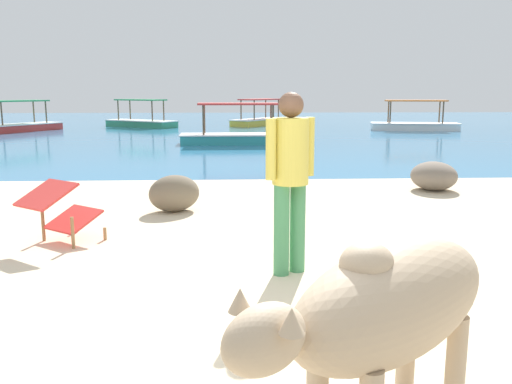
{
  "coord_description": "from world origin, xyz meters",
  "views": [
    {
      "loc": [
        -0.06,
        -2.96,
        1.66
      ],
      "look_at": [
        0.21,
        3.0,
        0.55
      ],
      "focal_mm": 37.88,
      "sensor_mm": 36.0,
      "label": 1
    }
  ],
  "objects_px": {
    "boat_white": "(415,124)",
    "boat_teal": "(238,135)",
    "cow": "(389,305)",
    "person_standing": "(290,170)",
    "boat_red": "(19,125)",
    "deck_chair_near": "(60,209)",
    "boat_yellow": "(260,120)",
    "boat_green": "(141,121)"
  },
  "relations": [
    {
      "from": "boat_white",
      "to": "boat_teal",
      "type": "height_order",
      "value": "same"
    },
    {
      "from": "cow",
      "to": "person_standing",
      "type": "bearing_deg",
      "value": -126.17
    },
    {
      "from": "boat_white",
      "to": "boat_red",
      "type": "relative_size",
      "value": 1.02
    },
    {
      "from": "deck_chair_near",
      "to": "boat_teal",
      "type": "height_order",
      "value": "boat_teal"
    },
    {
      "from": "cow",
      "to": "boat_yellow",
      "type": "relative_size",
      "value": 0.43
    },
    {
      "from": "person_standing",
      "to": "boat_white",
      "type": "bearing_deg",
      "value": 127.12
    },
    {
      "from": "boat_green",
      "to": "boat_yellow",
      "type": "relative_size",
      "value": 1.01
    },
    {
      "from": "cow",
      "to": "deck_chair_near",
      "type": "bearing_deg",
      "value": -94.3
    },
    {
      "from": "person_standing",
      "to": "deck_chair_near",
      "type": "bearing_deg",
      "value": -145.25
    },
    {
      "from": "cow",
      "to": "boat_green",
      "type": "xyz_separation_m",
      "value": [
        -4.97,
        23.4,
        -0.4
      ]
    },
    {
      "from": "deck_chair_near",
      "to": "person_standing",
      "type": "height_order",
      "value": "person_standing"
    },
    {
      "from": "boat_green",
      "to": "boat_red",
      "type": "xyz_separation_m",
      "value": [
        -4.61,
        -2.66,
        0.0
      ]
    },
    {
      "from": "deck_chair_near",
      "to": "boat_green",
      "type": "distance_m",
      "value": 20.14
    },
    {
      "from": "boat_yellow",
      "to": "boat_teal",
      "type": "xyz_separation_m",
      "value": [
        -1.21,
        -9.62,
        0.0
      ]
    },
    {
      "from": "boat_white",
      "to": "boat_teal",
      "type": "distance_m",
      "value": 9.58
    },
    {
      "from": "deck_chair_near",
      "to": "cow",
      "type": "bearing_deg",
      "value": -105.23
    },
    {
      "from": "boat_red",
      "to": "boat_yellow",
      "type": "bearing_deg",
      "value": 141.13
    },
    {
      "from": "boat_yellow",
      "to": "boat_green",
      "type": "bearing_deg",
      "value": 138.05
    },
    {
      "from": "boat_white",
      "to": "boat_yellow",
      "type": "xyz_separation_m",
      "value": [
        -6.45,
        3.86,
        0.0
      ]
    },
    {
      "from": "deck_chair_near",
      "to": "boat_teal",
      "type": "relative_size",
      "value": 0.25
    },
    {
      "from": "boat_white",
      "to": "boat_red",
      "type": "distance_m",
      "value": 16.72
    },
    {
      "from": "boat_teal",
      "to": "person_standing",
      "type": "bearing_deg",
      "value": -89.25
    },
    {
      "from": "boat_teal",
      "to": "cow",
      "type": "bearing_deg",
      "value": -88.67
    },
    {
      "from": "cow",
      "to": "person_standing",
      "type": "distance_m",
      "value": 2.38
    },
    {
      "from": "person_standing",
      "to": "boat_teal",
      "type": "height_order",
      "value": "person_standing"
    },
    {
      "from": "deck_chair_near",
      "to": "person_standing",
      "type": "xyz_separation_m",
      "value": [
        2.36,
        -1.06,
        0.56
      ]
    },
    {
      "from": "boat_yellow",
      "to": "boat_teal",
      "type": "height_order",
      "value": "same"
    },
    {
      "from": "cow",
      "to": "boat_yellow",
      "type": "distance_m",
      "value": 24.53
    },
    {
      "from": "person_standing",
      "to": "boat_red",
      "type": "distance_m",
      "value": 20.65
    },
    {
      "from": "deck_chair_near",
      "to": "boat_yellow",
      "type": "relative_size",
      "value": 0.26
    },
    {
      "from": "boat_yellow",
      "to": "boat_red",
      "type": "xyz_separation_m",
      "value": [
        -10.27,
        -3.78,
        0.0
      ]
    },
    {
      "from": "boat_yellow",
      "to": "boat_white",
      "type": "bearing_deg",
      "value": -84.0
    },
    {
      "from": "person_standing",
      "to": "boat_yellow",
      "type": "distance_m",
      "value": 22.2
    },
    {
      "from": "cow",
      "to": "boat_yellow",
      "type": "height_order",
      "value": "boat_yellow"
    },
    {
      "from": "person_standing",
      "to": "boat_red",
      "type": "relative_size",
      "value": 0.43
    },
    {
      "from": "cow",
      "to": "boat_green",
      "type": "height_order",
      "value": "boat_green"
    },
    {
      "from": "person_standing",
      "to": "boat_white",
      "type": "xyz_separation_m",
      "value": [
        7.35,
        18.31,
        -0.7
      ]
    },
    {
      "from": "deck_chair_near",
      "to": "boat_teal",
      "type": "distance_m",
      "value": 11.67
    },
    {
      "from": "boat_green",
      "to": "person_standing",
      "type": "bearing_deg",
      "value": -42.3
    },
    {
      "from": "person_standing",
      "to": "boat_teal",
      "type": "xyz_separation_m",
      "value": [
        -0.31,
        12.55,
        -0.7
      ]
    },
    {
      "from": "cow",
      "to": "person_standing",
      "type": "height_order",
      "value": "person_standing"
    },
    {
      "from": "cow",
      "to": "deck_chair_near",
      "type": "height_order",
      "value": "cow"
    }
  ]
}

